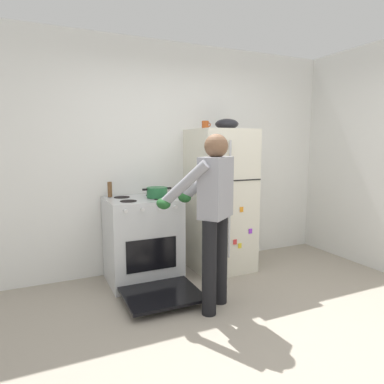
# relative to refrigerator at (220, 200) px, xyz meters

# --- Properties ---
(ground) EXTENTS (8.00, 8.00, 0.00)m
(ground) POSITION_rel_refrigerator_xyz_m (-0.47, -1.57, -0.84)
(ground) COLOR #9E9384
(kitchen_wall_back) EXTENTS (6.00, 0.10, 2.70)m
(kitchen_wall_back) POSITION_rel_refrigerator_xyz_m (-0.47, 0.38, 0.51)
(kitchen_wall_back) COLOR white
(kitchen_wall_back) RESTS_ON ground
(refrigerator) EXTENTS (0.68, 0.72, 1.68)m
(refrigerator) POSITION_rel_refrigerator_xyz_m (0.00, 0.00, 0.00)
(refrigerator) COLOR silver
(refrigerator) RESTS_ON ground
(stove_range) EXTENTS (0.76, 1.23, 0.93)m
(stove_range) POSITION_rel_refrigerator_xyz_m (-0.97, -0.02, -0.39)
(stove_range) COLOR silver
(stove_range) RESTS_ON ground
(person_cook) EXTENTS (0.69, 0.74, 1.60)m
(person_cook) POSITION_rel_refrigerator_xyz_m (-0.59, -0.89, 0.12)
(person_cook) COLOR black
(person_cook) RESTS_ON ground
(red_pot) EXTENTS (0.33, 0.23, 0.11)m
(red_pot) POSITION_rel_refrigerator_xyz_m (-0.81, -0.05, 0.15)
(red_pot) COLOR #236638
(red_pot) RESTS_ON stove_range
(coffee_mug) EXTENTS (0.11, 0.08, 0.10)m
(coffee_mug) POSITION_rel_refrigerator_xyz_m (-0.18, 0.05, 0.89)
(coffee_mug) COLOR #B24C1E
(coffee_mug) RESTS_ON refrigerator
(pepper_mill) EXTENTS (0.05, 0.05, 0.17)m
(pepper_mill) POSITION_rel_refrigerator_xyz_m (-1.27, 0.20, 0.18)
(pepper_mill) COLOR brown
(pepper_mill) RESTS_ON stove_range
(mixing_bowl) EXTENTS (0.28, 0.28, 0.12)m
(mixing_bowl) POSITION_rel_refrigerator_xyz_m (0.08, 0.00, 0.90)
(mixing_bowl) COLOR black
(mixing_bowl) RESTS_ON refrigerator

